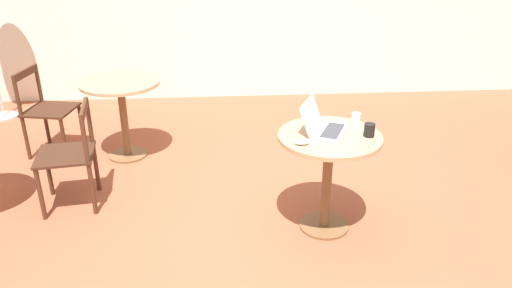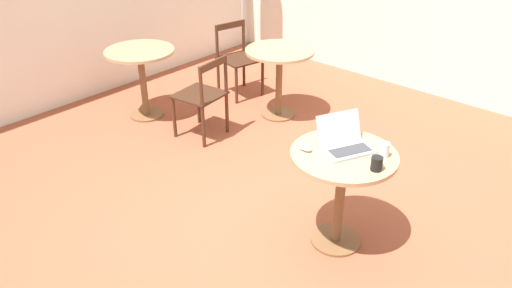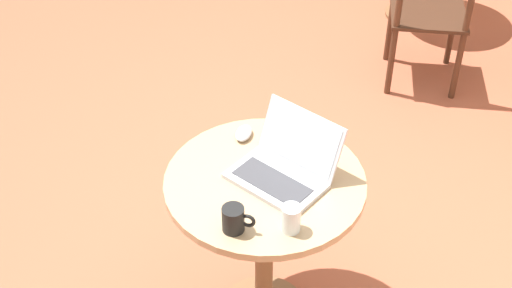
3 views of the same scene
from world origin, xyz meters
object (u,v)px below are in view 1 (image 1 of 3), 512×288
mouse (302,142)px  cafe_table_near (329,156)px  chair_far_front (71,155)px  cafe_table_mid (122,98)px  chair_mid_back (47,110)px  drinking_glass (356,120)px  mug (369,130)px  laptop (324,126)px

mouse → cafe_table_near: bearing=-57.5°
chair_far_front → cafe_table_mid: bearing=-16.7°
chair_far_front → mouse: size_ratio=8.36×
cafe_table_near → cafe_table_mid: size_ratio=1.00×
chair_mid_back → chair_far_front: (-1.02, -0.49, 0.00)m
chair_mid_back → chair_far_front: size_ratio=1.00×
mouse → drinking_glass: (0.28, -0.43, 0.03)m
mug → mouse: bearing=102.0°
chair_far_front → chair_mid_back: bearing=25.8°
laptop → mug: laptop is taller
cafe_table_near → mug: 0.34m
laptop → drinking_glass: 0.26m
chair_far_front → laptop: (-0.42, -1.90, 0.36)m
mouse → mug: size_ratio=0.88×
mouse → mug: (0.10, -0.48, 0.03)m
cafe_table_mid → mug: bearing=-125.6°
chair_mid_back → mouse: chair_mid_back is taller
mouse → cafe_table_mid: bearing=44.3°
chair_mid_back → mouse: size_ratio=8.36×
cafe_table_near → laptop: bearing=30.6°
chair_far_front → drinking_glass: size_ratio=8.41×
mouse → mug: mug is taller
cafe_table_mid → chair_mid_back: (0.15, 0.75, -0.15)m
cafe_table_near → chair_far_front: 2.00m
laptop → cafe_table_near: bearing=-149.4°
chair_mid_back → mug: size_ratio=7.39×
laptop → drinking_glass: size_ratio=4.24×
chair_mid_back → chair_far_front: same height
cafe_table_near → cafe_table_mid: (1.35, 1.67, 0.00)m
cafe_table_near → mouse: size_ratio=7.55×
laptop → mug: size_ratio=3.72×
mouse → mug: bearing=-78.0°
chair_far_front → mug: mug is taller
chair_far_front → mouse: (-0.62, -1.71, 0.34)m
chair_mid_back → mug: 3.11m
cafe_table_near → mug: (-0.04, -0.26, 0.21)m
cafe_table_near → drinking_glass: 0.34m
chair_mid_back → laptop: size_ratio=1.98×
chair_far_front → laptop: bearing=-102.5°
mug → cafe_table_near: bearing=81.9°
cafe_table_near → cafe_table_mid: same height
mug → drinking_glass: size_ratio=1.14×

